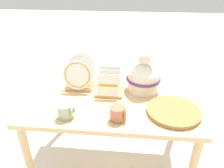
{
  "coord_description": "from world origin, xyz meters",
  "views": [
    {
      "loc": [
        0.13,
        -1.33,
        1.49
      ],
      "look_at": [
        0.0,
        0.0,
        0.76
      ],
      "focal_mm": 35.0,
      "sensor_mm": 36.0,
      "label": 1
    }
  ],
  "objects_px": {
    "dish_rack_round_plates": "(80,76)",
    "wicker_charger_stack": "(173,111)",
    "ceramic_vase": "(144,75)",
    "dish_rack_square_plates": "(109,87)",
    "mug_sage_glaze": "(66,111)",
    "mug_terracotta_glaze": "(118,113)"
  },
  "relations": [
    {
      "from": "ceramic_vase",
      "to": "mug_sage_glaze",
      "type": "relative_size",
      "value": 3.02
    },
    {
      "from": "dish_rack_square_plates",
      "to": "mug_sage_glaze",
      "type": "distance_m",
      "value": 0.4
    },
    {
      "from": "mug_terracotta_glaze",
      "to": "dish_rack_square_plates",
      "type": "bearing_deg",
      "value": 106.03
    },
    {
      "from": "ceramic_vase",
      "to": "mug_sage_glaze",
      "type": "bearing_deg",
      "value": -141.16
    },
    {
      "from": "dish_rack_round_plates",
      "to": "mug_sage_glaze",
      "type": "bearing_deg",
      "value": -90.17
    },
    {
      "from": "dish_rack_round_plates",
      "to": "mug_terracotta_glaze",
      "type": "height_order",
      "value": "dish_rack_round_plates"
    },
    {
      "from": "ceramic_vase",
      "to": "mug_terracotta_glaze",
      "type": "relative_size",
      "value": 3.02
    },
    {
      "from": "ceramic_vase",
      "to": "dish_rack_square_plates",
      "type": "relative_size",
      "value": 1.54
    },
    {
      "from": "wicker_charger_stack",
      "to": "mug_terracotta_glaze",
      "type": "relative_size",
      "value": 3.39
    },
    {
      "from": "dish_rack_round_plates",
      "to": "wicker_charger_stack",
      "type": "xyz_separation_m",
      "value": [
        0.67,
        -0.28,
        -0.08
      ]
    },
    {
      "from": "dish_rack_round_plates",
      "to": "mug_terracotta_glaze",
      "type": "relative_size",
      "value": 2.38
    },
    {
      "from": "mug_sage_glaze",
      "to": "dish_rack_round_plates",
      "type": "bearing_deg",
      "value": 89.83
    },
    {
      "from": "dish_rack_square_plates",
      "to": "mug_terracotta_glaze",
      "type": "distance_m",
      "value": 0.33
    },
    {
      "from": "mug_sage_glaze",
      "to": "mug_terracotta_glaze",
      "type": "bearing_deg",
      "value": 1.11
    },
    {
      "from": "ceramic_vase",
      "to": "wicker_charger_stack",
      "type": "distance_m",
      "value": 0.36
    },
    {
      "from": "dish_rack_round_plates",
      "to": "mug_sage_glaze",
      "type": "distance_m",
      "value": 0.39
    },
    {
      "from": "dish_rack_square_plates",
      "to": "mug_sage_glaze",
      "type": "xyz_separation_m",
      "value": [
        -0.23,
        -0.32,
        -0.0
      ]
    },
    {
      "from": "ceramic_vase",
      "to": "mug_sage_glaze",
      "type": "xyz_separation_m",
      "value": [
        -0.48,
        -0.39,
        -0.08
      ]
    },
    {
      "from": "ceramic_vase",
      "to": "wicker_charger_stack",
      "type": "bearing_deg",
      "value": -56.03
    },
    {
      "from": "dish_rack_round_plates",
      "to": "mug_sage_glaze",
      "type": "height_order",
      "value": "dish_rack_round_plates"
    },
    {
      "from": "dish_rack_round_plates",
      "to": "ceramic_vase",
      "type": "bearing_deg",
      "value": 0.74
    },
    {
      "from": "dish_rack_round_plates",
      "to": "dish_rack_square_plates",
      "type": "height_order",
      "value": "dish_rack_round_plates"
    }
  ]
}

